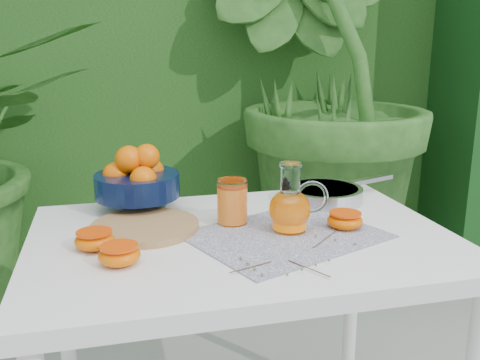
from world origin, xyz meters
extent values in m
cube|color=#174213|center=(0.00, 2.20, 1.25)|extent=(8.00, 1.20, 2.50)
imported|color=#25511B|center=(0.74, 1.24, 1.01)|extent=(2.86, 2.86, 2.03)
cube|color=white|center=(0.06, -0.02, 0.73)|extent=(1.00, 0.70, 0.04)
cylinder|color=white|center=(-0.39, 0.28, 0.35)|extent=(0.04, 0.04, 0.71)
cylinder|color=white|center=(0.51, 0.28, 0.35)|extent=(0.04, 0.04, 0.71)
cube|color=#0C1247|center=(0.16, -0.06, 0.75)|extent=(0.52, 0.46, 0.00)
cylinder|color=#9C7246|center=(-0.16, 0.06, 0.76)|extent=(0.34, 0.34, 0.02)
cylinder|color=black|center=(-0.16, 0.24, 0.77)|extent=(0.10, 0.10, 0.04)
cylinder|color=black|center=(-0.16, 0.24, 0.82)|extent=(0.28, 0.28, 0.06)
sphere|color=#FF6E02|center=(-0.22, 0.25, 0.85)|extent=(0.09, 0.09, 0.07)
sphere|color=#FF6E02|center=(-0.12, 0.28, 0.85)|extent=(0.09, 0.09, 0.07)
sphere|color=#FF6E02|center=(-0.15, 0.18, 0.85)|extent=(0.09, 0.09, 0.07)
sphere|color=#FF6E02|center=(-0.18, 0.30, 0.85)|extent=(0.09, 0.09, 0.07)
sphere|color=#FF6E02|center=(-0.18, 0.24, 0.89)|extent=(0.09, 0.09, 0.07)
sphere|color=#FF6E02|center=(-0.14, 0.24, 0.90)|extent=(0.08, 0.08, 0.07)
cylinder|color=white|center=(0.18, -0.03, 0.76)|extent=(0.10, 0.10, 0.01)
ellipsoid|color=white|center=(0.18, -0.03, 0.81)|extent=(0.12, 0.12, 0.10)
cylinder|color=white|center=(0.18, -0.03, 0.88)|extent=(0.06, 0.06, 0.07)
cylinder|color=white|center=(0.18, -0.03, 0.92)|extent=(0.06, 0.06, 0.01)
torus|color=white|center=(0.23, -0.04, 0.84)|extent=(0.08, 0.03, 0.08)
cylinder|color=orange|center=(0.18, -0.03, 0.80)|extent=(0.10, 0.10, 0.07)
cylinder|color=white|center=(0.06, 0.05, 0.81)|extent=(0.09, 0.09, 0.11)
cylinder|color=orange|center=(0.06, 0.05, 0.80)|extent=(0.08, 0.08, 0.09)
cylinder|color=#DB4B06|center=(0.06, 0.05, 0.85)|extent=(0.07, 0.07, 0.00)
cylinder|color=#B8B7BC|center=(0.36, 0.19, 0.77)|extent=(0.29, 0.29, 0.04)
cylinder|color=silver|center=(0.36, 0.19, 0.79)|extent=(0.25, 0.25, 0.01)
cube|color=#B8B7BC|center=(0.55, 0.25, 0.79)|extent=(0.17, 0.07, 0.01)
ellipsoid|color=#FF6E02|center=(-0.23, -0.13, 0.77)|extent=(0.11, 0.11, 0.04)
cylinder|color=#DB4B06|center=(-0.23, -0.13, 0.79)|extent=(0.10, 0.10, 0.00)
ellipsoid|color=#FF6E02|center=(-0.28, -0.03, 0.77)|extent=(0.11, 0.11, 0.04)
cylinder|color=#DB4B06|center=(-0.28, -0.03, 0.79)|extent=(0.10, 0.10, 0.00)
ellipsoid|color=#FF6E02|center=(0.32, -0.05, 0.77)|extent=(0.11, 0.11, 0.04)
cylinder|color=#DB4B06|center=(0.32, -0.05, 0.79)|extent=(0.10, 0.10, 0.00)
cylinder|color=brown|center=(0.14, -0.26, 0.76)|extent=(0.05, 0.10, 0.00)
sphere|color=#566635|center=(0.09, -0.28, 0.76)|extent=(0.01, 0.01, 0.01)
sphere|color=#566635|center=(0.13, -0.27, 0.76)|extent=(0.01, 0.01, 0.01)
sphere|color=#566635|center=(0.16, -0.25, 0.76)|extent=(0.01, 0.01, 0.01)
sphere|color=#566635|center=(0.20, -0.24, 0.76)|extent=(0.01, 0.01, 0.01)
cylinder|color=brown|center=(0.24, -0.11, 0.76)|extent=(0.10, 0.09, 0.00)
sphere|color=#566635|center=(0.19, -0.06, 0.76)|extent=(0.01, 0.01, 0.01)
sphere|color=#566635|center=(0.22, -0.10, 0.76)|extent=(0.01, 0.01, 0.01)
sphere|color=#566635|center=(0.26, -0.13, 0.76)|extent=(0.01, 0.01, 0.01)
sphere|color=#566635|center=(0.29, -0.16, 0.76)|extent=(0.01, 0.01, 0.01)
cylinder|color=brown|center=(0.03, -0.23, 0.76)|extent=(0.10, 0.03, 0.00)
sphere|color=#566635|center=(0.04, -0.27, 0.76)|extent=(0.01, 0.01, 0.01)
sphere|color=#566635|center=(0.04, -0.24, 0.76)|extent=(0.01, 0.01, 0.01)
sphere|color=#566635|center=(0.03, -0.21, 0.76)|extent=(0.01, 0.01, 0.01)
sphere|color=#566635|center=(0.02, -0.18, 0.76)|extent=(0.01, 0.01, 0.01)
camera|label=1|loc=(-0.23, -1.19, 1.20)|focal=40.00mm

